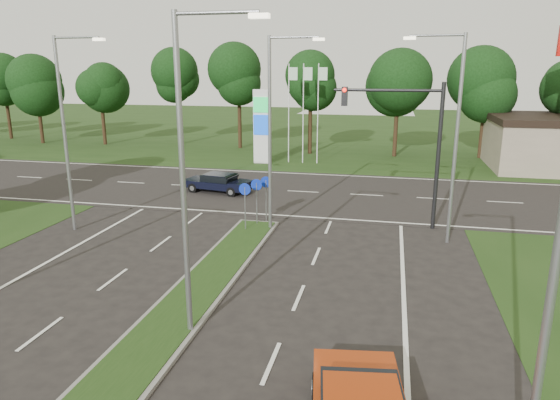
# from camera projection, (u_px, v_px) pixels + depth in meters

# --- Properties ---
(verge_far) EXTENTS (160.00, 50.00, 0.02)m
(verge_far) POSITION_uv_depth(u_px,v_px,m) (339.00, 133.00, 61.16)
(verge_far) COLOR #1B3311
(verge_far) RESTS_ON ground
(cross_road) EXTENTS (160.00, 12.00, 0.02)m
(cross_road) POSITION_uv_depth(u_px,v_px,m) (288.00, 191.00, 31.90)
(cross_road) COLOR black
(cross_road) RESTS_ON ground
(median_kerb) EXTENTS (2.00, 26.00, 0.12)m
(median_kerb) POSITION_uv_depth(u_px,v_px,m) (132.00, 366.00, 13.00)
(median_kerb) COLOR slate
(median_kerb) RESTS_ON ground
(streetlight_median_near) EXTENTS (2.53, 0.22, 9.00)m
(streetlight_median_near) POSITION_uv_depth(u_px,v_px,m) (189.00, 164.00, 13.40)
(streetlight_median_near) COLOR gray
(streetlight_median_near) RESTS_ON ground
(streetlight_median_far) EXTENTS (2.53, 0.22, 9.00)m
(streetlight_median_far) POSITION_uv_depth(u_px,v_px,m) (274.00, 125.00, 22.84)
(streetlight_median_far) COLOR gray
(streetlight_median_far) RESTS_ON ground
(streetlight_left_far) EXTENTS (2.53, 0.22, 9.00)m
(streetlight_left_far) POSITION_uv_depth(u_px,v_px,m) (67.00, 125.00, 22.91)
(streetlight_left_far) COLOR gray
(streetlight_left_far) RESTS_ON ground
(streetlight_right_far) EXTENTS (2.53, 0.22, 9.00)m
(streetlight_right_far) POSITION_uv_depth(u_px,v_px,m) (452.00, 129.00, 21.20)
(streetlight_right_far) COLOR gray
(streetlight_right_far) RESTS_ON ground
(streetlight_right_near) EXTENTS (2.53, 0.22, 9.00)m
(streetlight_right_near) POSITION_uv_depth(u_px,v_px,m) (547.00, 229.00, 7.99)
(streetlight_right_near) COLOR gray
(streetlight_right_near) RESTS_ON ground
(traffic_signal) EXTENTS (5.10, 0.42, 7.00)m
(traffic_signal) POSITION_uv_depth(u_px,v_px,m) (411.00, 133.00, 23.54)
(traffic_signal) COLOR black
(traffic_signal) RESTS_ON ground
(median_signs) EXTENTS (1.16, 1.76, 2.38)m
(median_signs) POSITION_uv_depth(u_px,v_px,m) (256.00, 193.00, 24.29)
(median_signs) COLOR gray
(median_signs) RESTS_ON ground
(gas_pylon) EXTENTS (5.80, 1.26, 8.00)m
(gas_pylon) POSITION_uv_depth(u_px,v_px,m) (265.00, 125.00, 40.42)
(gas_pylon) COLOR silver
(gas_pylon) RESTS_ON ground
(treeline_far) EXTENTS (6.00, 6.00, 9.90)m
(treeline_far) POSITION_uv_depth(u_px,v_px,m) (325.00, 77.00, 45.18)
(treeline_far) COLOR black
(treeline_far) RESTS_ON ground
(navy_sedan) EXTENTS (4.54, 2.50, 1.18)m
(navy_sedan) POSITION_uv_depth(u_px,v_px,m) (218.00, 182.00, 31.50)
(navy_sedan) COLOR black
(navy_sedan) RESTS_ON ground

